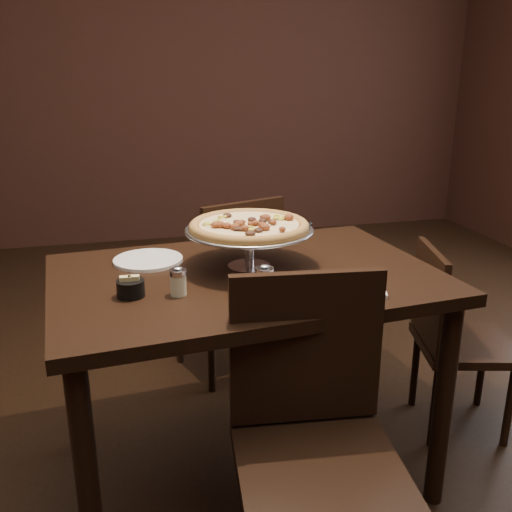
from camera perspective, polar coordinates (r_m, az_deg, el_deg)
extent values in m
cube|color=black|center=(2.34, -0.73, -22.47)|extent=(6.00, 7.00, 0.02)
cube|color=black|center=(5.26, -10.16, 16.63)|extent=(6.00, 0.02, 2.80)
cube|color=black|center=(2.02, -1.03, -2.28)|extent=(1.41, 1.00, 0.04)
cylinder|color=black|center=(1.81, -16.49, -21.04)|extent=(0.07, 0.07, 0.79)
cylinder|color=black|center=(2.16, 18.19, -14.08)|extent=(0.07, 0.07, 0.79)
cylinder|color=black|center=(2.45, -17.57, -10.04)|extent=(0.07, 0.07, 0.79)
cylinder|color=black|center=(2.72, 8.65, -6.42)|extent=(0.07, 0.07, 0.79)
cylinder|color=silver|center=(2.06, -0.68, -1.04)|extent=(0.16, 0.16, 0.01)
cylinder|color=silver|center=(2.04, -0.69, 0.70)|extent=(0.03, 0.03, 0.12)
cylinder|color=silver|center=(2.02, -0.69, 2.45)|extent=(0.11, 0.11, 0.01)
cylinder|color=gray|center=(2.02, -0.70, 2.64)|extent=(0.45, 0.45, 0.01)
torus|color=gray|center=(2.02, -0.70, 2.67)|extent=(0.46, 0.46, 0.01)
cylinder|color=brown|center=(2.02, -0.70, 2.91)|extent=(0.41, 0.41, 0.01)
torus|color=brown|center=(2.01, -0.70, 3.04)|extent=(0.43, 0.43, 0.04)
cylinder|color=tan|center=(2.01, -0.70, 3.19)|extent=(0.35, 0.35, 0.01)
cylinder|color=beige|center=(1.82, -7.78, -2.87)|extent=(0.05, 0.05, 0.07)
cylinder|color=silver|center=(1.80, -7.84, -1.61)|extent=(0.05, 0.05, 0.02)
ellipsoid|color=silver|center=(1.80, -7.86, -1.20)|extent=(0.03, 0.03, 0.01)
cylinder|color=maroon|center=(1.80, 0.86, -2.85)|extent=(0.06, 0.06, 0.07)
cylinder|color=silver|center=(1.78, 0.86, -1.46)|extent=(0.06, 0.06, 0.02)
ellipsoid|color=silver|center=(1.78, 0.87, -1.01)|extent=(0.03, 0.03, 0.01)
cylinder|color=black|center=(1.84, -12.43, -3.18)|extent=(0.09, 0.09, 0.05)
cube|color=tan|center=(1.83, -12.91, -2.86)|extent=(0.04, 0.03, 0.06)
cube|color=tan|center=(1.83, -12.09, -2.80)|extent=(0.04, 0.03, 0.06)
cube|color=white|center=(1.88, 10.53, -3.20)|extent=(0.18, 0.18, 0.02)
cylinder|color=white|center=(2.16, -10.74, -0.39)|extent=(0.26, 0.26, 0.01)
cylinder|color=white|center=(1.79, 2.98, -4.08)|extent=(0.24, 0.24, 0.01)
cone|color=silver|center=(2.03, 4.65, 2.82)|extent=(0.14, 0.14, 0.00)
cylinder|color=black|center=(2.03, 4.66, 2.90)|extent=(0.10, 0.08, 0.02)
cube|color=black|center=(2.93, -3.26, -3.23)|extent=(0.56, 0.56, 0.04)
cube|color=black|center=(2.68, -1.23, 0.66)|extent=(0.42, 0.17, 0.46)
cylinder|color=black|center=(3.24, -2.06, -5.51)|extent=(0.04, 0.04, 0.43)
cylinder|color=black|center=(3.09, -7.71, -6.92)|extent=(0.04, 0.04, 0.43)
cylinder|color=black|center=(2.97, 1.53, -7.80)|extent=(0.04, 0.04, 0.43)
cylinder|color=black|center=(2.81, -4.49, -9.52)|extent=(0.04, 0.04, 0.43)
cube|color=black|center=(1.69, 6.40, -20.53)|extent=(0.50, 0.50, 0.04)
cube|color=black|center=(1.71, 5.03, -9.15)|extent=(0.45, 0.08, 0.48)
cylinder|color=black|center=(1.95, -0.99, -23.32)|extent=(0.04, 0.04, 0.44)
cylinder|color=black|center=(2.02, 10.24, -22.04)|extent=(0.04, 0.04, 0.44)
cube|color=black|center=(2.63, 20.14, -8.33)|extent=(0.47, 0.47, 0.04)
cube|color=black|center=(2.49, 16.95, -3.80)|extent=(0.12, 0.38, 0.40)
cylinder|color=black|center=(2.66, 24.00, -13.59)|extent=(0.03, 0.03, 0.37)
cylinder|color=black|center=(2.90, 21.62, -10.48)|extent=(0.03, 0.03, 0.37)
cylinder|color=black|center=(2.55, 17.42, -14.15)|extent=(0.03, 0.03, 0.37)
cylinder|color=black|center=(2.81, 15.61, -10.83)|extent=(0.03, 0.03, 0.37)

